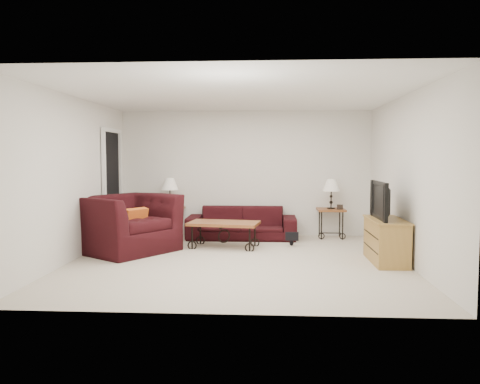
% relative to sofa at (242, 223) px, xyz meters
% --- Properties ---
extents(ground, '(5.00, 5.00, 0.00)m').
position_rel_sofa_xyz_m(ground, '(0.05, -2.02, -0.31)').
color(ground, beige).
rests_on(ground, ground).
extents(wall_back, '(5.00, 0.02, 2.50)m').
position_rel_sofa_xyz_m(wall_back, '(0.05, 0.48, 0.94)').
color(wall_back, silver).
rests_on(wall_back, ground).
extents(wall_front, '(5.00, 0.02, 2.50)m').
position_rel_sofa_xyz_m(wall_front, '(0.05, -4.52, 0.94)').
color(wall_front, silver).
rests_on(wall_front, ground).
extents(wall_left, '(0.02, 5.00, 2.50)m').
position_rel_sofa_xyz_m(wall_left, '(-2.45, -2.02, 0.94)').
color(wall_left, silver).
rests_on(wall_left, ground).
extents(wall_right, '(0.02, 5.00, 2.50)m').
position_rel_sofa_xyz_m(wall_right, '(2.55, -2.02, 0.94)').
color(wall_right, silver).
rests_on(wall_right, ground).
extents(ceiling, '(5.00, 5.00, 0.00)m').
position_rel_sofa_xyz_m(ceiling, '(0.05, -2.02, 2.19)').
color(ceiling, white).
rests_on(ceiling, wall_back).
extents(doorway, '(0.08, 0.94, 2.04)m').
position_rel_sofa_xyz_m(doorway, '(-2.42, -0.37, 0.71)').
color(doorway, black).
rests_on(doorway, ground).
extents(sofa, '(2.09, 0.82, 0.61)m').
position_rel_sofa_xyz_m(sofa, '(0.00, 0.00, 0.00)').
color(sofa, black).
rests_on(sofa, ground).
extents(side_table_left, '(0.54, 0.54, 0.58)m').
position_rel_sofa_xyz_m(side_table_left, '(-1.43, 0.18, -0.02)').
color(side_table_left, brown).
rests_on(side_table_left, ground).
extents(side_table_right, '(0.53, 0.53, 0.57)m').
position_rel_sofa_xyz_m(side_table_right, '(1.73, 0.18, -0.02)').
color(side_table_right, brown).
rests_on(side_table_right, ground).
extents(lamp_left, '(0.33, 0.33, 0.58)m').
position_rel_sofa_xyz_m(lamp_left, '(-1.43, 0.18, 0.57)').
color(lamp_left, black).
rests_on(lamp_left, side_table_left).
extents(lamp_right, '(0.33, 0.33, 0.57)m').
position_rel_sofa_xyz_m(lamp_right, '(1.73, 0.18, 0.56)').
color(lamp_right, black).
rests_on(lamp_right, side_table_right).
extents(photo_frame_left, '(0.12, 0.04, 0.10)m').
position_rel_sofa_xyz_m(photo_frame_left, '(-1.58, 0.03, 0.32)').
color(photo_frame_left, black).
rests_on(photo_frame_left, side_table_left).
extents(photo_frame_right, '(0.12, 0.04, 0.10)m').
position_rel_sofa_xyz_m(photo_frame_right, '(1.88, 0.03, 0.32)').
color(photo_frame_right, black).
rests_on(photo_frame_right, side_table_right).
extents(coffee_table, '(1.28, 0.82, 0.45)m').
position_rel_sofa_xyz_m(coffee_table, '(-0.25, -0.94, -0.08)').
color(coffee_table, brown).
rests_on(coffee_table, ground).
extents(armchair, '(1.87, 1.91, 0.94)m').
position_rel_sofa_xyz_m(armchair, '(-1.83, -1.41, 0.17)').
color(armchair, black).
rests_on(armchair, ground).
extents(throw_pillow, '(0.33, 0.41, 0.43)m').
position_rel_sofa_xyz_m(throw_pillow, '(-1.68, -1.46, 0.21)').
color(throw_pillow, '#D0611A').
rests_on(throw_pillow, armchair).
extents(tv_stand, '(0.45, 1.09, 0.65)m').
position_rel_sofa_xyz_m(tv_stand, '(2.28, -1.98, 0.02)').
color(tv_stand, '#B48B43').
rests_on(tv_stand, ground).
extents(television, '(0.13, 0.97, 0.56)m').
position_rel_sofa_xyz_m(television, '(2.26, -1.98, 0.63)').
color(television, black).
rests_on(television, tv_stand).
extents(backpack, '(0.42, 0.37, 0.46)m').
position_rel_sofa_xyz_m(backpack, '(0.93, -0.70, -0.08)').
color(backpack, black).
rests_on(backpack, ground).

